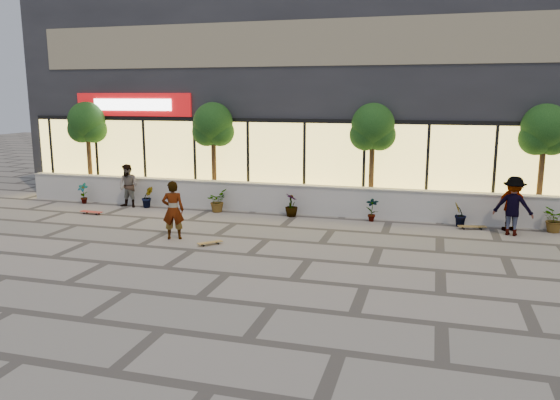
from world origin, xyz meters
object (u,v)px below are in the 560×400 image
(skater_right_near, at_px, (511,206))
(skateboard_center, at_px, (210,243))
(tree_west, at_px, (87,125))
(skateboard_left, at_px, (91,212))
(tree_midwest, at_px, (213,127))
(skater_right_far, at_px, (513,206))
(skater_left, at_px, (128,186))
(skater_center, at_px, (173,210))
(tree_east, at_px, (545,133))
(skateboard_right_near, at_px, (472,227))
(tree_mideast, at_px, (373,130))

(skater_right_near, height_order, skateboard_center, skater_right_near)
(tree_west, height_order, skateboard_left, tree_west)
(tree_midwest, relative_size, skater_right_far, 2.18)
(tree_west, xyz_separation_m, skater_left, (2.60, -1.40, -2.17))
(skater_center, bearing_deg, skater_right_far, 178.72)
(tree_east, bearing_deg, tree_west, 180.00)
(skater_center, bearing_deg, tree_midwest, -100.51)
(skateboard_right_near, bearing_deg, skateboard_left, 173.36)
(tree_west, xyz_separation_m, skater_right_near, (16.00, -1.40, -2.18))
(skater_right_near, bearing_deg, skater_center, -1.35)
(skater_center, relative_size, skateboard_center, 2.66)
(tree_west, xyz_separation_m, skateboard_center, (7.62, -5.46, -2.91))
(tree_midwest, xyz_separation_m, tree_east, (11.50, 0.00, 0.00))
(tree_mideast, xyz_separation_m, skateboard_right_near, (3.38, -1.50, -2.90))
(tree_west, relative_size, skater_center, 2.26)
(skater_right_far, xyz_separation_m, skateboard_left, (-14.03, -0.95, -0.81))
(skater_left, relative_size, skateboard_center, 2.51)
(tree_midwest, height_order, skater_right_far, tree_midwest)
(tree_east, xyz_separation_m, skateboard_left, (-15.05, -2.86, -2.90))
(skater_center, xyz_separation_m, skater_left, (-3.73, 3.73, -0.05))
(skateboard_left, bearing_deg, skater_right_far, 8.07)
(tree_midwest, bearing_deg, skateboard_left, -141.14)
(tree_midwest, relative_size, skateboard_right_near, 4.36)
(tree_midwest, distance_m, skater_right_far, 10.86)
(skater_right_near, height_order, skater_right_far, skater_right_far)
(skater_center, relative_size, skateboard_left, 2.01)
(skater_center, bearing_deg, tree_mideast, -154.93)
(tree_west, bearing_deg, tree_midwest, 0.00)
(tree_mideast, bearing_deg, skateboard_center, -125.40)
(skater_right_far, xyz_separation_m, skateboard_right_near, (-1.11, 0.41, -0.81))
(skater_right_far, bearing_deg, tree_west, 8.77)
(skater_center, relative_size, skater_left, 1.06)
(tree_midwest, distance_m, tree_east, 11.50)
(skateboard_left, bearing_deg, skateboard_center, -20.46)
(skater_center, relative_size, skater_right_near, 1.07)
(tree_west, height_order, skateboard_center, tree_west)
(tree_east, relative_size, skater_left, 2.40)
(skateboard_right_near, bearing_deg, tree_east, 22.61)
(skateboard_center, bearing_deg, skater_right_near, -20.12)
(tree_mideast, bearing_deg, skateboard_left, -163.33)
(skateboard_center, bearing_deg, skateboard_left, 109.33)
(skateboard_left, relative_size, skateboard_right_near, 0.96)
(skateboard_left, xyz_separation_m, skateboard_right_near, (12.93, 1.36, 0.00))
(skateboard_center, height_order, skateboard_right_near, skateboard_right_near)
(tree_mideast, distance_m, skater_right_far, 5.30)
(skater_left, height_order, skateboard_left, skater_left)
(tree_mideast, distance_m, skater_center, 7.58)
(skater_right_near, bearing_deg, skater_left, -22.42)
(skateboard_right_near, bearing_deg, tree_west, 161.59)
(tree_mideast, relative_size, skater_right_far, 2.18)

